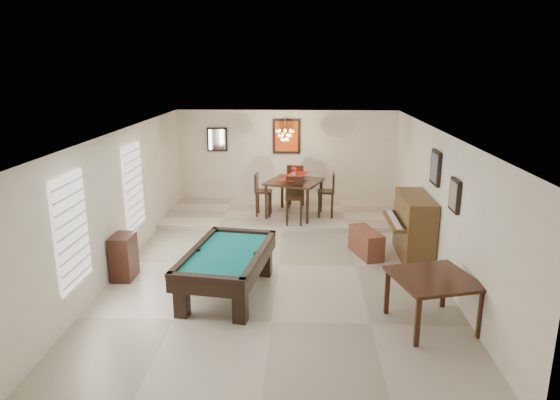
# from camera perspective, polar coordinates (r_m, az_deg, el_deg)

# --- Properties ---
(ground_plane) EXTENTS (6.00, 9.00, 0.02)m
(ground_plane) POSITION_cam_1_polar(r_m,az_deg,el_deg) (9.83, -0.16, -7.46)
(ground_plane) COLOR beige
(wall_back) EXTENTS (6.00, 0.04, 2.60)m
(wall_back) POSITION_cam_1_polar(r_m,az_deg,el_deg) (13.80, 0.74, 4.85)
(wall_back) COLOR silver
(wall_back) RESTS_ON ground_plane
(wall_front) EXTENTS (6.00, 0.04, 2.60)m
(wall_front) POSITION_cam_1_polar(r_m,az_deg,el_deg) (5.21, -2.62, -13.21)
(wall_front) COLOR silver
(wall_front) RESTS_ON ground_plane
(wall_left) EXTENTS (0.04, 9.00, 2.60)m
(wall_left) POSITION_cam_1_polar(r_m,az_deg,el_deg) (10.01, -17.59, 0.13)
(wall_left) COLOR silver
(wall_left) RESTS_ON ground_plane
(wall_right) EXTENTS (0.04, 9.00, 2.60)m
(wall_right) POSITION_cam_1_polar(r_m,az_deg,el_deg) (9.74, 17.75, -0.28)
(wall_right) COLOR silver
(wall_right) RESTS_ON ground_plane
(ceiling) EXTENTS (6.00, 9.00, 0.04)m
(ceiling) POSITION_cam_1_polar(r_m,az_deg,el_deg) (9.15, -0.17, 7.80)
(ceiling) COLOR white
(ceiling) RESTS_ON wall_back
(dining_step) EXTENTS (6.00, 2.50, 0.12)m
(dining_step) POSITION_cam_1_polar(r_m,az_deg,el_deg) (12.87, 0.54, -1.59)
(dining_step) COLOR beige
(dining_step) RESTS_ON ground_plane
(window_left_front) EXTENTS (0.06, 1.00, 1.70)m
(window_left_front) POSITION_cam_1_polar(r_m,az_deg,el_deg) (8.03, -22.72, -3.26)
(window_left_front) COLOR white
(window_left_front) RESTS_ON wall_left
(window_left_rear) EXTENTS (0.06, 1.00, 1.70)m
(window_left_rear) POSITION_cam_1_polar(r_m,az_deg,el_deg) (10.52, -16.39, 1.51)
(window_left_rear) COLOR white
(window_left_rear) RESTS_ON wall_left
(pool_table) EXTENTS (1.53, 2.39, 0.75)m
(pool_table) POSITION_cam_1_polar(r_m,az_deg,el_deg) (8.56, -6.04, -8.33)
(pool_table) COLOR black
(pool_table) RESTS_ON ground_plane
(square_table) EXTENTS (1.39, 1.39, 0.78)m
(square_table) POSITION_cam_1_polar(r_m,az_deg,el_deg) (7.88, 16.96, -10.99)
(square_table) COLOR black
(square_table) RESTS_ON ground_plane
(upright_piano) EXTENTS (0.86, 1.53, 1.27)m
(upright_piano) POSITION_cam_1_polar(r_m,az_deg,el_deg) (10.36, 14.27, -2.95)
(upright_piano) COLOR brown
(upright_piano) RESTS_ON ground_plane
(piano_bench) EXTENTS (0.65, 1.03, 0.54)m
(piano_bench) POSITION_cam_1_polar(r_m,az_deg,el_deg) (10.37, 9.81, -4.83)
(piano_bench) COLOR brown
(piano_bench) RESTS_ON ground_plane
(apothecary_chest) EXTENTS (0.37, 0.55, 0.82)m
(apothecary_chest) POSITION_cam_1_polar(r_m,az_deg,el_deg) (9.54, -17.42, -6.21)
(apothecary_chest) COLOR black
(apothecary_chest) RESTS_ON ground_plane
(dining_table) EXTENTS (1.55, 1.55, 1.01)m
(dining_table) POSITION_cam_1_polar(r_m,az_deg,el_deg) (12.43, 1.63, 0.50)
(dining_table) COLOR black
(dining_table) RESTS_ON dining_step
(flower_vase) EXTENTS (0.14, 0.14, 0.22)m
(flower_vase) POSITION_cam_1_polar(r_m,az_deg,el_deg) (12.29, 1.65, 3.26)
(flower_vase) COLOR #B7100F
(flower_vase) RESTS_ON dining_table
(dining_chair_south) EXTENTS (0.41, 0.41, 1.11)m
(dining_chair_south) POSITION_cam_1_polar(r_m,az_deg,el_deg) (11.74, 1.63, -0.13)
(dining_chair_south) COLOR black
(dining_chair_south) RESTS_ON dining_step
(dining_chair_north) EXTENTS (0.48, 0.48, 1.16)m
(dining_chair_north) POSITION_cam_1_polar(r_m,az_deg,el_deg) (13.15, 1.85, 1.65)
(dining_chair_north) COLOR black
(dining_chair_north) RESTS_ON dining_step
(dining_chair_west) EXTENTS (0.42, 0.42, 1.06)m
(dining_chair_west) POSITION_cam_1_polar(r_m,az_deg,el_deg) (12.42, -1.88, 0.61)
(dining_chair_west) COLOR black
(dining_chair_west) RESTS_ON dining_step
(dining_chair_east) EXTENTS (0.42, 0.42, 1.09)m
(dining_chair_east) POSITION_cam_1_polar(r_m,az_deg,el_deg) (12.39, 5.25, 0.58)
(dining_chair_east) COLOR black
(dining_chair_east) RESTS_ON dining_step
(chandelier) EXTENTS (0.44, 0.44, 0.60)m
(chandelier) POSITION_cam_1_polar(r_m,az_deg,el_deg) (12.37, 0.55, 7.87)
(chandelier) COLOR #FFE5B2
(chandelier) RESTS_ON ceiling
(back_painting) EXTENTS (0.75, 0.06, 0.95)m
(back_painting) POSITION_cam_1_polar(r_m,az_deg,el_deg) (13.66, 0.74, 7.30)
(back_painting) COLOR #D84C14
(back_painting) RESTS_ON wall_back
(back_mirror) EXTENTS (0.55, 0.06, 0.65)m
(back_mirror) POSITION_cam_1_polar(r_m,az_deg,el_deg) (13.87, -7.19, 6.88)
(back_mirror) COLOR white
(back_mirror) RESTS_ON wall_back
(right_picture_upper) EXTENTS (0.06, 0.55, 0.65)m
(right_picture_upper) POSITION_cam_1_polar(r_m,az_deg,el_deg) (9.88, 17.37, 3.54)
(right_picture_upper) COLOR slate
(right_picture_upper) RESTS_ON wall_right
(right_picture_lower) EXTENTS (0.06, 0.45, 0.55)m
(right_picture_lower) POSITION_cam_1_polar(r_m,az_deg,el_deg) (8.70, 19.36, 0.50)
(right_picture_lower) COLOR gray
(right_picture_lower) RESTS_ON wall_right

